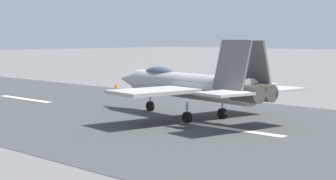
% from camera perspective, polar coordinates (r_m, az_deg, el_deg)
% --- Properties ---
extents(ground_plane, '(400.00, 400.00, 0.00)m').
position_cam_1_polar(ground_plane, '(35.39, 6.92, -4.02)').
color(ground_plane, slate).
extents(runway_strip, '(240.00, 26.00, 0.02)m').
position_cam_1_polar(runway_strip, '(35.38, 6.94, -4.00)').
color(runway_strip, '#3C3F40').
rests_on(runway_strip, ground).
extents(fighter_jet, '(16.89, 13.35, 5.56)m').
position_cam_1_polar(fighter_jet, '(39.98, 2.17, 0.53)').
color(fighter_jet, '#A8A8A7').
rests_on(fighter_jet, ground).
extents(marker_cone_mid, '(0.44, 0.44, 0.55)m').
position_cam_1_polar(marker_cone_mid, '(51.92, 6.88, -0.71)').
color(marker_cone_mid, orange).
rests_on(marker_cone_mid, ground).
extents(marker_cone_far, '(0.44, 0.44, 0.55)m').
position_cam_1_polar(marker_cone_far, '(63.67, -5.21, 0.44)').
color(marker_cone_far, orange).
rests_on(marker_cone_far, ground).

